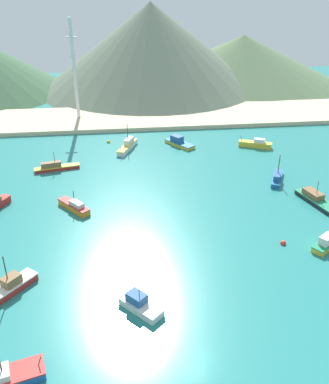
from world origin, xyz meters
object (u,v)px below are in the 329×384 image
object	(u,v)px
buoy_0	(109,142)
fishing_boat_10	(74,206)
fishing_boat_6	(328,242)
fishing_boat_8	(316,199)
fishing_boat_2	(179,142)
fishing_boat_3	(128,146)
fishing_boat_5	(55,167)
fishing_boat_11	(7,377)
fishing_boat_1	(7,289)
radio_tower	(74,71)
fishing_boat_4	(256,144)
fishing_boat_9	(140,304)
fishing_boat_7	(277,178)
buoy_1	(283,243)

from	to	relation	value
buoy_0	fishing_boat_10	bearing A→B (deg)	-100.39
fishing_boat_6	fishing_boat_8	world-z (taller)	fishing_boat_8
fishing_boat_2	fishing_boat_3	distance (m)	14.09
fishing_boat_5	fishing_boat_11	size ratio (longest dim) A/B	1.22
fishing_boat_1	fishing_boat_10	size ratio (longest dim) A/B	1.24
fishing_boat_2	fishing_boat_11	size ratio (longest dim) A/B	1.03
fishing_boat_5	radio_tower	xyz separation A→B (m)	(3.35, 37.46, 14.84)
fishing_boat_4	fishing_boat_9	xyz separation A→B (m)	(-35.16, -58.17, -0.03)
fishing_boat_9	buoy_0	size ratio (longest dim) A/B	6.37
fishing_boat_4	fishing_boat_5	distance (m)	52.94
fishing_boat_9	buoy_0	world-z (taller)	fishing_boat_9
fishing_boat_1	fishing_boat_3	bearing A→B (deg)	70.02
fishing_boat_5	fishing_boat_7	bearing A→B (deg)	-13.39
fishing_boat_9	buoy_1	size ratio (longest dim) A/B	6.73
fishing_boat_3	fishing_boat_9	world-z (taller)	fishing_boat_3
fishing_boat_3	fishing_boat_7	xyz separation A→B (m)	(32.84, -23.34, -0.17)
fishing_boat_7	fishing_boat_2	bearing A→B (deg)	127.25
fishing_boat_9	radio_tower	xyz separation A→B (m)	(-13.69, 86.80, 14.75)
fishing_boat_1	fishing_boat_7	distance (m)	61.71
fishing_boat_10	fishing_boat_11	size ratio (longest dim) A/B	0.87
fishing_boat_1	fishing_boat_4	distance (m)	75.79
fishing_boat_3	fishing_boat_6	bearing A→B (deg)	-56.47
fishing_boat_6	buoy_1	size ratio (longest dim) A/B	7.64
fishing_boat_5	fishing_boat_9	size ratio (longest dim) A/B	1.62
fishing_boat_5	buoy_0	distance (m)	21.09
radio_tower	fishing_boat_8	bearing A→B (deg)	-49.16
fishing_boat_1	fishing_boat_10	world-z (taller)	fishing_boat_1
fishing_boat_1	fishing_boat_6	world-z (taller)	fishing_boat_1
fishing_boat_2	fishing_boat_11	distance (m)	78.46
fishing_boat_7	fishing_boat_11	xyz separation A→B (m)	(-49.67, -47.39, -0.06)
fishing_boat_4	fishing_boat_7	xyz separation A→B (m)	(-1.59, -20.88, -0.07)
fishing_boat_2	fishing_boat_4	world-z (taller)	fishing_boat_4
radio_tower	fishing_boat_11	bearing A→B (deg)	-91.42
fishing_boat_3	fishing_boat_8	xyz separation A→B (m)	(37.31, -33.68, -0.25)
fishing_boat_7	buoy_0	distance (m)	47.76
fishing_boat_9	fishing_boat_10	xyz separation A→B (m)	(-11.15, 29.50, -0.05)
fishing_boat_4	fishing_boat_7	world-z (taller)	fishing_boat_7
fishing_boat_2	fishing_boat_4	xyz separation A→B (m)	(20.41, -3.86, 0.05)
fishing_boat_3	buoy_1	xyz separation A→B (m)	(25.22, -47.52, -0.83)
fishing_boat_5	buoy_1	world-z (taller)	fishing_boat_5
fishing_boat_4	fishing_boat_11	xyz separation A→B (m)	(-51.26, -68.28, -0.13)
fishing_boat_7	radio_tower	world-z (taller)	radio_tower
fishing_boat_11	radio_tower	xyz separation A→B (m)	(2.41, 96.91, 14.85)
fishing_boat_2	radio_tower	xyz separation A→B (m)	(-28.44, 24.77, 14.78)
fishing_boat_3	fishing_boat_8	bearing A→B (deg)	-42.07
fishing_boat_8	fishing_boat_11	distance (m)	65.60
fishing_boat_10	fishing_boat_3	bearing A→B (deg)	69.12
fishing_boat_4	fishing_boat_8	distance (m)	31.36
buoy_0	radio_tower	world-z (taller)	radio_tower
radio_tower	fishing_boat_5	bearing A→B (deg)	-95.11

